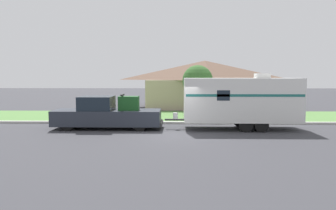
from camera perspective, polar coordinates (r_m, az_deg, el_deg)
ground_plane at (r=17.48m, az=1.25°, el=-5.10°), size 120.00×120.00×0.00m
curb_strip at (r=21.17m, az=1.29°, el=-3.09°), size 80.00×0.30×0.14m
lawn_strip at (r=24.80m, az=1.31°, el=-1.99°), size 80.00×7.00×0.03m
house_across_street at (r=32.43m, az=6.42°, el=3.83°), size 11.96×7.86×4.53m
pickup_truck at (r=19.50m, az=-10.62°, el=-1.60°), size 6.33×1.98×2.02m
travel_trailer at (r=19.36m, az=12.62°, el=0.89°), size 7.70×2.30×3.24m
mailbox at (r=21.78m, az=8.03°, el=-0.49°), size 0.48×0.20×1.27m
tree_in_yard at (r=24.84m, az=5.18°, el=4.26°), size 2.30×2.30×3.89m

